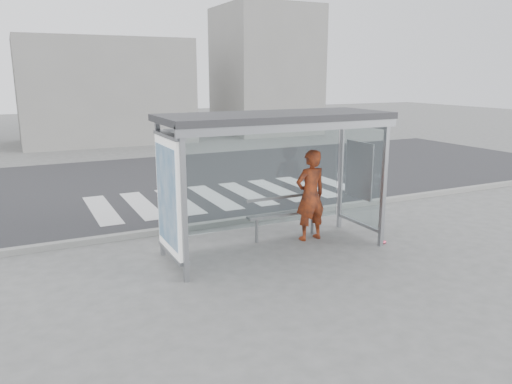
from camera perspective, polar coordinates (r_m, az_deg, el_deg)
ground at (r=9.69m, az=2.12°, el=-6.64°), size 80.00×80.00×0.00m
road at (r=15.97m, az=-9.80°, el=1.17°), size 30.00×10.00×0.01m
curb at (r=11.34m, az=-2.54°, el=-3.34°), size 30.00×0.18×0.12m
crosswalk at (r=14.00m, az=-2.96°, el=-0.37°), size 7.55×3.00×0.00m
bus_shelter at (r=9.09m, az=-0.03°, el=4.95°), size 4.25×1.65×2.62m
building_center at (r=26.39m, az=-16.94°, el=10.98°), size 8.00×5.00×5.00m
building_right at (r=29.23m, az=1.09°, el=13.66°), size 5.00×5.00×7.00m
person at (r=10.10m, az=6.23°, el=-0.37°), size 0.70×0.47×1.86m
bench at (r=10.27m, az=3.34°, el=-2.44°), size 1.69×0.21×0.88m
soda_can at (r=10.33m, az=14.30°, el=-5.59°), size 0.12×0.07×0.06m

